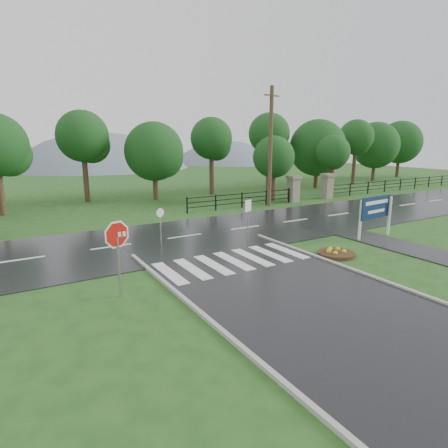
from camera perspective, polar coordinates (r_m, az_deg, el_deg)
ground at (r=12.80m, az=13.71°, el=-11.79°), size 120.00×120.00×0.00m
main_road at (r=20.67m, az=-6.01°, el=-1.99°), size 90.00×8.00×0.04m
walkway at (r=21.43m, az=22.56°, el=-2.39°), size 2.20×11.00×0.04m
crosswalk at (r=16.43m, az=1.41°, el=-5.62°), size 6.50×2.80×0.02m
curb_left at (r=8.23m, az=15.65°, el=-27.30°), size 0.15×24.00×0.12m
pillar_west at (r=32.50m, az=10.54°, el=5.37°), size 1.00×1.00×2.24m
pillar_east at (r=35.25m, az=15.46°, el=5.69°), size 1.00×1.00×2.24m
fence_west at (r=29.38m, az=2.76°, el=3.91°), size 9.58×0.08×1.20m
fence_east at (r=43.67m, az=25.31°, el=5.63°), size 20.58×0.08×1.20m
hills at (r=76.98m, az=-20.89°, el=-3.76°), size 102.00×48.00×48.00m
treeline at (r=33.90m, az=-14.52°, el=3.47°), size 83.20×5.20×10.00m
stop_sign at (r=12.83m, az=-15.94°, el=-2.59°), size 1.19×0.42×2.82m
estate_billboard at (r=21.72m, az=22.16°, el=2.10°), size 2.61×0.32×2.29m
flower_bed at (r=18.05m, az=16.76°, el=-4.25°), size 1.69×1.69×0.34m
reg_sign_small at (r=19.33m, az=3.68°, el=1.77°), size 0.48×0.17×2.21m
reg_sign_round at (r=18.86m, az=-9.66°, el=0.36°), size 0.44×0.13×1.92m
utility_pole_east at (r=29.96m, az=7.09°, el=11.60°), size 1.63×0.41×9.21m
entrance_tree_left at (r=32.76m, az=7.57°, el=10.04°), size 3.57×3.57×5.56m
entrance_tree_right at (r=37.57m, az=16.28°, el=10.41°), size 3.19×3.19×5.67m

